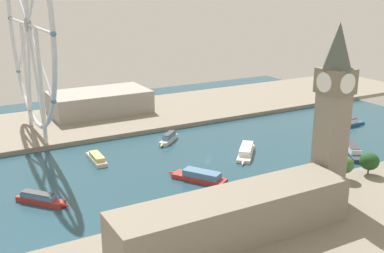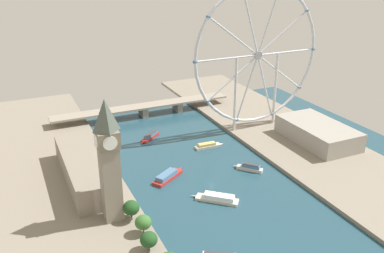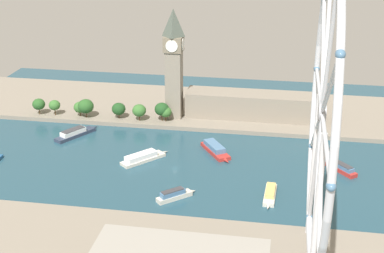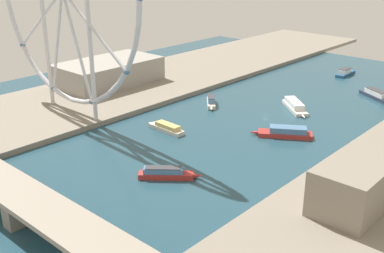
# 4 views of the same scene
# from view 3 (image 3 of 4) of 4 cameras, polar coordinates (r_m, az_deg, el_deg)

# --- Properties ---
(ground_plane) EXTENTS (378.04, 378.04, 0.00)m
(ground_plane) POSITION_cam_3_polar(r_m,az_deg,el_deg) (345.93, -1.71, -4.20)
(ground_plane) COLOR #234756
(riverbank_left) EXTENTS (90.00, 520.00, 3.00)m
(riverbank_left) POSITION_cam_3_polar(r_m,az_deg,el_deg) (439.62, 0.93, 1.90)
(riverbank_left) COLOR gray
(riverbank_left) RESTS_ON ground_plane
(clock_tower) EXTENTS (13.95, 13.95, 79.34)m
(clock_tower) POSITION_cam_3_polar(r_m,az_deg,el_deg) (404.78, -1.84, 6.46)
(clock_tower) COLOR gray
(clock_tower) RESTS_ON riverbank_left
(parliament_block) EXTENTS (22.00, 98.26, 18.17)m
(parliament_block) POSITION_cam_3_polar(r_m,az_deg,el_deg) (416.37, 6.20, 2.15)
(parliament_block) COLOR gray
(parliament_block) RESTS_ON riverbank_left
(tree_row_embankment) EXTENTS (13.74, 104.49, 13.88)m
(tree_row_embankment) POSITION_cam_3_polar(r_m,az_deg,el_deg) (416.56, -8.55, 1.86)
(tree_row_embankment) COLOR #513823
(tree_row_embankment) RESTS_ON riverbank_left
(ferris_wheel) EXTENTS (131.32, 3.20, 134.83)m
(ferris_wheel) POSITION_cam_3_polar(r_m,az_deg,el_deg) (232.84, 12.93, 1.27)
(ferris_wheel) COLOR silver
(ferris_wheel) RESTS_ON riverbank_right
(tour_boat_0) EXTENTS (24.25, 21.37, 5.19)m
(tour_boat_0) POSITION_cam_3_polar(r_m,az_deg,el_deg) (353.42, 14.61, -3.97)
(tour_boat_0) COLOR #B22D28
(tour_boat_0) RESTS_ON ground_plane
(tour_boat_2) EXTENTS (30.95, 22.54, 5.52)m
(tour_boat_2) POSITION_cam_3_polar(r_m,az_deg,el_deg) (365.58, 2.36, -2.29)
(tour_boat_2) COLOR #B22D28
(tour_boat_2) RESTS_ON ground_plane
(tour_boat_3) EXTENTS (27.32, 6.94, 4.52)m
(tour_boat_3) POSITION_cam_3_polar(r_m,az_deg,el_deg) (315.93, 7.86, -6.74)
(tour_boat_3) COLOR beige
(tour_boat_3) RESTS_ON ground_plane
(tour_boat_4) EXTENTS (29.17, 26.49, 5.14)m
(tour_boat_4) POSITION_cam_3_polar(r_m,az_deg,el_deg) (355.51, -4.99, -3.12)
(tour_boat_4) COLOR beige
(tour_boat_4) RESTS_ON ground_plane
(tour_boat_5) EXTENTS (33.30, 22.44, 5.73)m
(tour_boat_5) POSITION_cam_3_polar(r_m,az_deg,el_deg) (398.12, -11.68, -0.66)
(tour_boat_5) COLOR #2D384C
(tour_boat_5) RESTS_ON ground_plane
(tour_boat_6) EXTENTS (18.85, 20.43, 5.73)m
(tour_boat_6) POSITION_cam_3_polar(r_m,az_deg,el_deg) (311.30, -1.75, -6.89)
(tour_boat_6) COLOR beige
(tour_boat_6) RESTS_ON ground_plane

